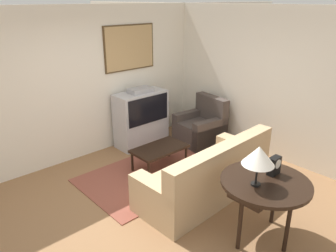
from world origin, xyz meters
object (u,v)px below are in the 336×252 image
(console_table, at_px, (265,186))
(mantel_clock, at_px, (274,166))
(table_lamp, at_px, (259,156))
(coffee_table, at_px, (160,150))
(armchair, at_px, (201,128))
(couch, at_px, (207,177))
(tv, at_px, (141,118))

(console_table, distance_m, mantel_clock, 0.28)
(table_lamp, bearing_deg, console_table, -11.20)
(coffee_table, xyz_separation_m, mantel_clock, (-0.02, -2.14, 0.56))
(armchair, height_order, console_table, armchair)
(armchair, bearing_deg, console_table, -25.72)
(couch, relative_size, armchair, 2.30)
(coffee_table, height_order, console_table, console_table)
(couch, distance_m, console_table, 1.15)
(tv, relative_size, table_lamp, 2.42)
(coffee_table, distance_m, table_lamp, 2.33)
(couch, relative_size, table_lamp, 4.47)
(tv, bearing_deg, armchair, -38.91)
(couch, relative_size, console_table, 2.06)
(couch, xyz_separation_m, table_lamp, (-0.36, -1.02, 0.85))
(armchair, distance_m, mantel_clock, 2.85)
(table_lamp, height_order, mantel_clock, table_lamp)
(armchair, bearing_deg, mantel_clock, -22.56)
(tv, xyz_separation_m, console_table, (-0.64, -3.21, 0.17))
(couch, distance_m, table_lamp, 1.38)
(armchair, xyz_separation_m, mantel_clock, (-1.38, -2.42, 0.60))
(console_table, bearing_deg, couch, 79.66)
(tv, distance_m, console_table, 3.28)
(tv, bearing_deg, mantel_clock, -97.86)
(tv, height_order, mantel_clock, tv)
(coffee_table, bearing_deg, table_lamp, -100.53)
(table_lamp, relative_size, mantel_clock, 2.14)
(table_lamp, bearing_deg, mantel_clock, -0.17)
(couch, xyz_separation_m, coffee_table, (0.04, 1.12, 0.04))
(couch, bearing_deg, coffee_table, -93.76)
(coffee_table, xyz_separation_m, console_table, (-0.23, -2.17, 0.37))
(coffee_table, bearing_deg, tv, 68.26)
(couch, height_order, table_lamp, table_lamp)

